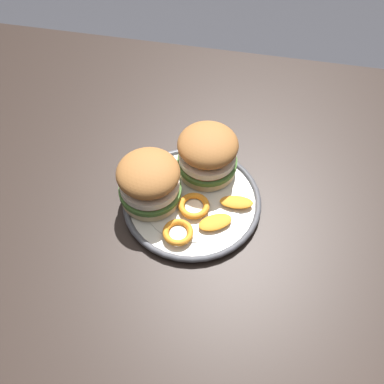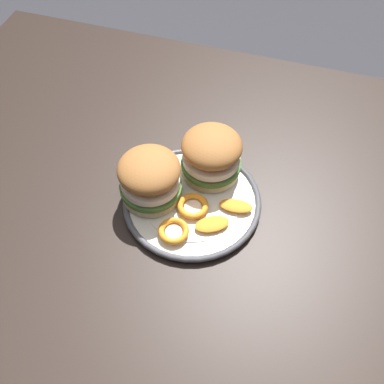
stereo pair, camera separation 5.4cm
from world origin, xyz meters
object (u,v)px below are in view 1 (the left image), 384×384
object	(u,v)px
sandwich_half_right	(208,153)
sandwich_half_left	(149,181)
dinner_plate	(192,201)
dining_table	(177,233)

from	to	relation	value
sandwich_half_right	sandwich_half_left	bearing A→B (deg)	-136.80
dinner_plate	sandwich_half_right	bearing A→B (deg)	78.69
dining_table	dinner_plate	distance (m)	0.10
dining_table	sandwich_half_left	bearing A→B (deg)	169.93
sandwich_half_left	sandwich_half_right	distance (m)	0.13
dining_table	sandwich_half_right	world-z (taller)	sandwich_half_right
dinner_plate	sandwich_half_right	distance (m)	0.10
sandwich_half_left	sandwich_half_right	size ratio (longest dim) A/B	1.02
dining_table	dinner_plate	xyz separation A→B (m)	(0.03, 0.02, 0.10)
dinner_plate	dining_table	bearing A→B (deg)	-146.14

